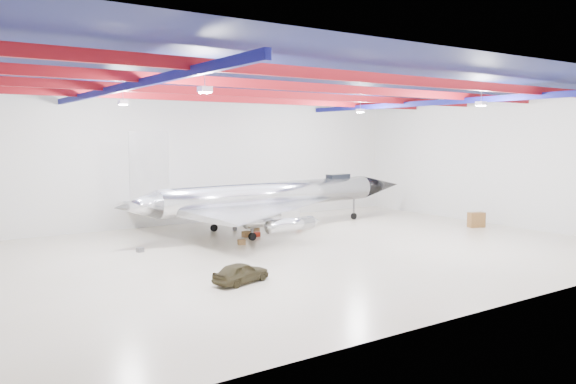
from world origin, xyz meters
TOP-DOWN VIEW (x-y plane):
  - floor at (0.00, 0.00)m, footprint 40.00×40.00m
  - wall_back at (0.00, 15.00)m, footprint 40.00×0.00m
  - wall_right at (20.00, 0.00)m, footprint 0.00×30.00m
  - ceiling at (0.00, 0.00)m, footprint 40.00×40.00m
  - ceiling_structure at (0.00, 0.00)m, footprint 39.50×29.50m
  - jet_aircraft at (2.59, 7.86)m, footprint 28.85×18.08m
  - jeep at (-7.66, -5.07)m, footprint 3.44×2.11m
  - desk at (17.35, -0.33)m, footprint 1.50×1.06m
  - crate_ply at (-2.60, 3.94)m, footprint 0.58×0.51m
  - toolbox_red at (-0.12, 6.10)m, footprint 0.52×0.41m
  - parts_bin at (0.55, 7.40)m, footprint 0.67×0.59m
  - crate_small at (-9.35, 5.42)m, footprint 0.51×0.45m
  - tool_chest at (4.40, 6.98)m, footprint 0.45×0.45m
  - oil_barrel at (-0.77, 6.46)m, footprint 0.64×0.52m
  - spares_box at (-0.13, 9.47)m, footprint 0.44×0.44m

SIDE VIEW (x-z plane):
  - floor at x=0.00m, z-range 0.00..0.00m
  - crate_small at x=-9.35m, z-range 0.00..0.30m
  - spares_box at x=-0.13m, z-range 0.00..0.33m
  - crate_ply at x=-2.60m, z-range 0.00..0.35m
  - toolbox_red at x=-0.12m, z-range 0.00..0.36m
  - tool_chest at x=4.40m, z-range 0.00..0.37m
  - parts_bin at x=0.55m, z-range 0.00..0.40m
  - oil_barrel at x=-0.77m, z-range 0.00..0.42m
  - jeep at x=-7.66m, z-range 0.00..1.09m
  - desk at x=17.35m, z-range 0.00..1.24m
  - jet_aircraft at x=2.59m, z-range -1.35..6.51m
  - wall_back at x=0.00m, z-range -14.50..25.50m
  - wall_right at x=20.00m, z-range -9.50..20.50m
  - ceiling_structure at x=0.00m, z-range 9.79..10.86m
  - ceiling at x=0.00m, z-range 11.00..11.00m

